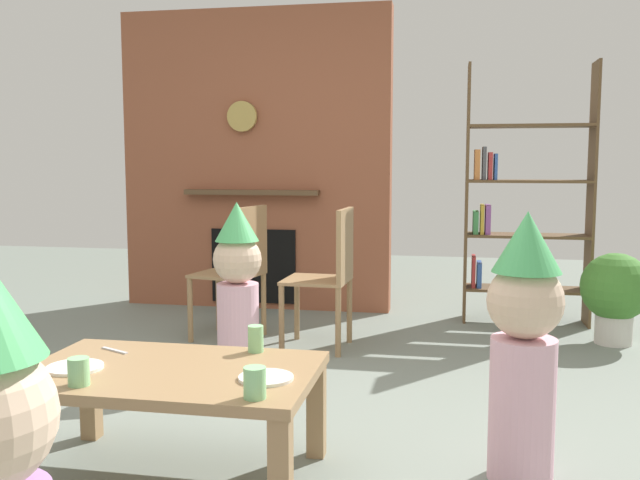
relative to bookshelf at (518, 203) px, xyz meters
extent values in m
plane|color=gray|center=(-1.25, -2.40, -0.89)|extent=(12.00, 12.00, 0.00)
cube|color=#935138|center=(-2.05, 0.20, 0.31)|extent=(2.20, 0.18, 2.40)
cube|color=black|center=(-2.05, 0.10, -0.54)|extent=(0.70, 0.02, 0.60)
cube|color=brown|center=(-2.05, 0.06, 0.06)|extent=(1.10, 0.10, 0.04)
cylinder|color=tan|center=(-2.13, 0.08, 0.66)|extent=(0.24, 0.04, 0.24)
cube|color=brown|center=(-0.37, 0.00, 0.06)|extent=(0.02, 0.28, 1.90)
cube|color=brown|center=(0.51, 0.00, 0.06)|extent=(0.02, 0.28, 1.90)
cube|color=brown|center=(0.07, 0.00, -0.64)|extent=(0.86, 0.28, 0.02)
cube|color=brown|center=(0.07, 0.00, -0.24)|extent=(0.86, 0.28, 0.02)
cube|color=brown|center=(0.07, 0.00, 0.16)|extent=(0.86, 0.28, 0.02)
cube|color=brown|center=(0.07, 0.00, 0.56)|extent=(0.86, 0.28, 0.02)
cube|color=#B23333|center=(-0.31, 0.00, -0.52)|extent=(0.03, 0.20, 0.23)
cube|color=#3359A5|center=(-0.27, 0.00, -0.54)|extent=(0.03, 0.20, 0.19)
cube|color=#3F8C4C|center=(-0.30, 0.00, -0.15)|extent=(0.04, 0.20, 0.17)
cube|color=gold|center=(-0.25, 0.00, -0.12)|extent=(0.02, 0.20, 0.22)
cube|color=#8C4C99|center=(-0.21, 0.00, -0.12)|extent=(0.04, 0.20, 0.21)
cube|color=#D87F3F|center=(-0.30, 0.00, 0.28)|extent=(0.04, 0.20, 0.22)
cube|color=#4C4C51|center=(-0.25, 0.00, 0.29)|extent=(0.03, 0.20, 0.24)
cube|color=#B23333|center=(-0.21, 0.00, 0.27)|extent=(0.03, 0.20, 0.20)
cube|color=#3359A5|center=(-0.17, 0.00, 0.26)|extent=(0.02, 0.20, 0.19)
cube|color=#9E7A51|center=(-1.49, -2.93, -0.49)|extent=(1.08, 0.69, 0.04)
cube|color=#9E7A51|center=(-1.98, -3.23, -0.70)|extent=(0.07, 0.07, 0.38)
cube|color=#9E7A51|center=(-0.99, -3.23, -0.70)|extent=(0.07, 0.07, 0.38)
cube|color=#9E7A51|center=(-1.98, -2.63, -0.70)|extent=(0.07, 0.07, 0.38)
cube|color=#9E7A51|center=(-0.99, -2.63, -0.70)|extent=(0.07, 0.07, 0.38)
cylinder|color=#8CD18C|center=(-1.09, -3.19, -0.42)|extent=(0.07, 0.07, 0.10)
cylinder|color=#8CD18C|center=(-1.72, -3.18, -0.42)|extent=(0.07, 0.07, 0.10)
cylinder|color=#8CD18C|center=(-1.24, -2.65, -0.41)|extent=(0.06, 0.06, 0.11)
cylinder|color=white|center=(-1.83, -3.01, -0.46)|extent=(0.21, 0.21, 0.01)
cylinder|color=white|center=(-1.10, -2.99, -0.46)|extent=(0.20, 0.20, 0.01)
cone|color=#EAC68C|center=(-1.93, -3.20, -0.42)|extent=(0.10, 0.10, 0.09)
cube|color=silver|center=(-1.81, -2.75, -0.46)|extent=(0.14, 0.08, 0.01)
cylinder|color=#EAB2C6|center=(-0.20, -2.70, -0.62)|extent=(0.24, 0.24, 0.54)
sphere|color=beige|center=(-0.20, -2.70, -0.21)|extent=(0.28, 0.28, 0.28)
cone|color=#4CB766|center=(-0.20, -2.70, 0.01)|extent=(0.25, 0.25, 0.22)
cylinder|color=#EAB2C6|center=(-1.63, -1.65, -0.63)|extent=(0.23, 0.23, 0.52)
sphere|color=beige|center=(-1.63, -1.65, -0.24)|extent=(0.27, 0.27, 0.27)
cone|color=#4CB766|center=(-1.63, -1.65, -0.03)|extent=(0.24, 0.24, 0.21)
cube|color=#9E7A51|center=(-1.95, -0.88, -0.45)|extent=(0.47, 0.47, 0.02)
cube|color=#9E7A51|center=(-1.77, -0.92, -0.22)|extent=(0.11, 0.40, 0.45)
cylinder|color=#9E7A51|center=(-2.09, -0.66, -0.68)|extent=(0.04, 0.04, 0.43)
cylinder|color=#9E7A51|center=(-2.16, -1.02, -0.68)|extent=(0.04, 0.04, 0.43)
cylinder|color=#9E7A51|center=(-1.74, -0.74, -0.68)|extent=(0.04, 0.04, 0.43)
cylinder|color=#9E7A51|center=(-1.81, -1.09, -0.68)|extent=(0.04, 0.04, 0.43)
cube|color=#9E7A51|center=(-1.31, -1.00, -0.45)|extent=(0.42, 0.42, 0.02)
cube|color=#9E7A51|center=(-1.13, -1.01, -0.22)|extent=(0.05, 0.40, 0.45)
cylinder|color=#9E7A51|center=(-1.49, -0.81, -0.68)|extent=(0.04, 0.04, 0.43)
cylinder|color=#9E7A51|center=(-1.50, -1.17, -0.68)|extent=(0.04, 0.04, 0.43)
cylinder|color=#9E7A51|center=(-1.13, -0.83, -0.68)|extent=(0.04, 0.04, 0.43)
cylinder|color=#9E7A51|center=(-1.14, -1.19, -0.68)|extent=(0.04, 0.04, 0.43)
cylinder|color=beige|center=(0.58, -0.54, -0.80)|extent=(0.24, 0.24, 0.19)
sphere|color=#407F2E|center=(0.58, -0.54, -0.51)|extent=(0.44, 0.44, 0.44)
camera|label=1|loc=(-0.47, -5.30, 0.29)|focal=39.14mm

